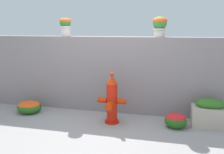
% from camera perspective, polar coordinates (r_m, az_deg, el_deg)
% --- Properties ---
extents(ground_plane, '(24.00, 24.00, 0.00)m').
position_cam_1_polar(ground_plane, '(4.09, -3.78, -12.97)').
color(ground_plane, gray).
extents(stone_wall, '(6.54, 0.36, 1.53)m').
position_cam_1_polar(stone_wall, '(4.91, -0.01, 0.70)').
color(stone_wall, gray).
rests_on(stone_wall, ground).
extents(potted_plant_1, '(0.24, 0.24, 0.38)m').
position_cam_1_polar(potted_plant_1, '(5.12, -11.08, 12.21)').
color(potted_plant_1, silver).
rests_on(potted_plant_1, stone_wall).
extents(potted_plant_2, '(0.27, 0.27, 0.39)m').
position_cam_1_polar(potted_plant_2, '(4.66, 11.35, 12.19)').
color(potted_plant_2, beige).
rests_on(potted_plant_2, stone_wall).
extents(fire_hydrant, '(0.52, 0.40, 0.92)m').
position_cam_1_polar(fire_hydrant, '(4.30, -0.07, -5.69)').
color(fire_hydrant, red).
rests_on(fire_hydrant, ground).
extents(flower_bush_left, '(0.49, 0.44, 0.25)m').
position_cam_1_polar(flower_bush_left, '(5.18, -19.19, -6.67)').
color(flower_bush_left, '#2B611D').
rests_on(flower_bush_left, ground).
extents(flower_bush_right, '(0.38, 0.34, 0.27)m').
position_cam_1_polar(flower_bush_right, '(4.34, 14.97, -9.86)').
color(flower_bush_right, '#275E1E').
rests_on(flower_bush_right, ground).
extents(planter_box, '(0.59, 0.33, 0.51)m').
position_cam_1_polar(planter_box, '(4.51, 22.25, -8.05)').
color(planter_box, '#B5A695').
rests_on(planter_box, ground).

